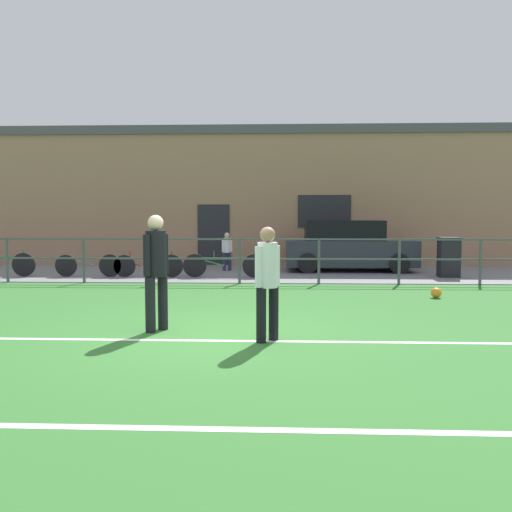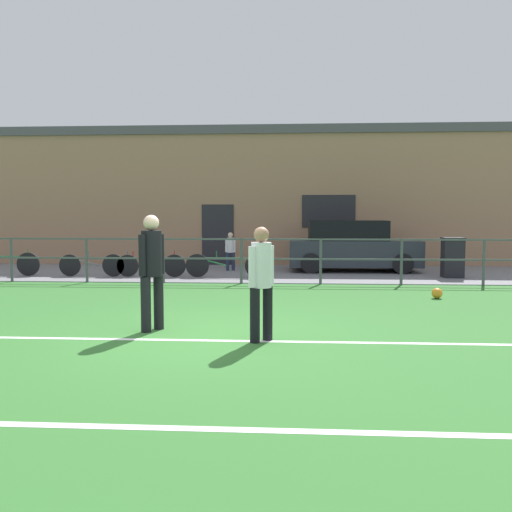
{
  "view_description": "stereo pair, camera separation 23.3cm",
  "coord_description": "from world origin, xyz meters",
  "views": [
    {
      "loc": [
        1.0,
        -7.72,
        1.74
      ],
      "look_at": [
        0.51,
        3.9,
        0.86
      ],
      "focal_mm": 38.32,
      "sensor_mm": 36.0,
      "label": 1
    },
    {
      "loc": [
        1.23,
        -7.71,
        1.74
      ],
      "look_at": [
        0.51,
        3.9,
        0.86
      ],
      "focal_mm": 38.32,
      "sensor_mm": 36.0,
      "label": 2
    }
  ],
  "objects": [
    {
      "name": "parked_car_red",
      "position": [
        3.13,
        9.17,
        0.75
      ],
      "size": [
        3.93,
        1.77,
        1.55
      ],
      "color": "#282D38",
      "rests_on": "pavement_strip"
    },
    {
      "name": "ground",
      "position": [
        0.0,
        0.0,
        -0.02
      ],
      "size": [
        60.0,
        44.0,
        0.04
      ],
      "primitive_type": "cube",
      "color": "#33702D"
    },
    {
      "name": "clubhouse_facade",
      "position": [
        0.0,
        12.2,
        2.41
      ],
      "size": [
        28.0,
        2.56,
        4.8
      ],
      "color": "#A37A5B",
      "rests_on": "ground"
    },
    {
      "name": "field_line_touchline",
      "position": [
        0.0,
        -0.31,
        0.0
      ],
      "size": [
        36.0,
        0.11,
        0.0
      ],
      "primitive_type": "cube",
      "color": "white",
      "rests_on": "ground"
    },
    {
      "name": "spectator_child",
      "position": [
        -0.61,
        9.06,
        0.69
      ],
      "size": [
        0.32,
        0.21,
        1.18
      ],
      "rotation": [
        0.0,
        0.0,
        3.4
      ],
      "color": "#232D4C",
      "rests_on": "pavement_strip"
    },
    {
      "name": "player_striker",
      "position": [
        0.84,
        -0.31,
        0.9
      ],
      "size": [
        0.34,
        0.33,
        1.58
      ],
      "rotation": [
        0.0,
        0.0,
        3.92
      ],
      "color": "black",
      "rests_on": "ground"
    },
    {
      "name": "player_goalkeeper",
      "position": [
        -0.83,
        0.29,
        0.99
      ],
      "size": [
        0.31,
        0.42,
        1.74
      ],
      "rotation": [
        0.0,
        0.0,
        4.14
      ],
      "color": "black",
      "rests_on": "ground"
    },
    {
      "name": "pavement_strip",
      "position": [
        0.0,
        8.5,
        0.01
      ],
      "size": [
        48.0,
        5.0,
        0.02
      ],
      "primitive_type": "cube",
      "color": "slate",
      "rests_on": "ground"
    },
    {
      "name": "perimeter_fence",
      "position": [
        0.0,
        6.0,
        0.75
      ],
      "size": [
        36.07,
        0.07,
        1.15
      ],
      "color": "#474C51",
      "rests_on": "ground"
    },
    {
      "name": "soccer_ball_match",
      "position": [
        4.3,
        3.78,
        0.11
      ],
      "size": [
        0.22,
        0.22,
        0.22
      ],
      "primitive_type": "sphere",
      "color": "orange",
      "rests_on": "ground"
    },
    {
      "name": "field_line_hash",
      "position": [
        0.0,
        -3.43,
        0.0
      ],
      "size": [
        36.0,
        0.11,
        0.0
      ],
      "primitive_type": "cube",
      "color": "white",
      "rests_on": "ground"
    },
    {
      "name": "bicycle_parked_4",
      "position": [
        -0.51,
        7.19,
        0.36
      ],
      "size": [
        2.29,
        0.04,
        0.74
      ],
      "color": "black",
      "rests_on": "pavement_strip"
    },
    {
      "name": "bicycle_parked_1",
      "position": [
        -2.84,
        7.2,
        0.35
      ],
      "size": [
        2.36,
        0.04,
        0.73
      ],
      "color": "black",
      "rests_on": "pavement_strip"
    },
    {
      "name": "trash_bin_0",
      "position": [
        5.7,
        7.56,
        0.58
      ],
      "size": [
        0.57,
        0.48,
        1.1
      ],
      "color": "black",
      "rests_on": "pavement_strip"
    },
    {
      "name": "bicycle_parked_3",
      "position": [
        -4.13,
        7.2,
        0.34
      ],
      "size": [
        2.27,
        0.04,
        0.72
      ],
      "color": "black",
      "rests_on": "pavement_strip"
    }
  ]
}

